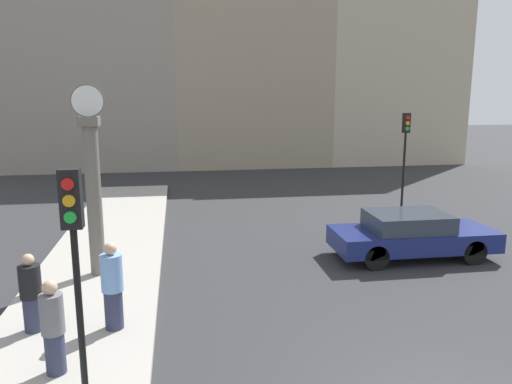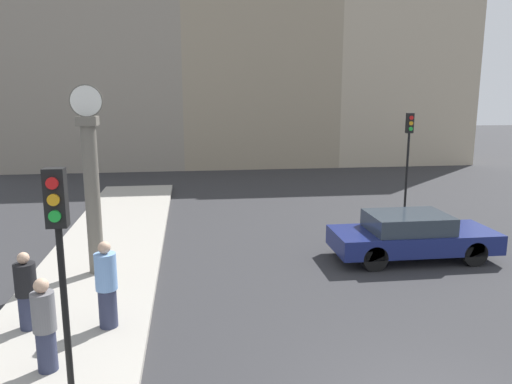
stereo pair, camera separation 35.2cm
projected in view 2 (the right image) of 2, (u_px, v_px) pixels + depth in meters
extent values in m
cube|color=#A39E93|center=(106.00, 254.00, 14.83)|extent=(3.26, 20.99, 0.16)
cube|color=gray|center=(87.00, 4.00, 30.23)|extent=(11.21, 5.00, 19.95)
cube|color=gray|center=(258.00, 57.00, 32.19)|extent=(9.75, 5.00, 13.93)
cube|color=#B7A88E|center=(398.00, 54.00, 33.36)|extent=(9.14, 5.00, 14.48)
cube|color=navy|center=(413.00, 239.00, 14.54)|extent=(4.70, 1.87, 0.56)
cube|color=#2D3842|center=(408.00, 222.00, 14.41)|extent=(2.26, 1.69, 0.50)
cylinder|color=black|center=(445.00, 237.00, 15.57)|extent=(0.71, 0.22, 0.71)
cylinder|color=black|center=(474.00, 254.00, 13.97)|extent=(0.71, 0.22, 0.71)
cylinder|color=black|center=(355.00, 241.00, 15.20)|extent=(0.71, 0.22, 0.71)
cylinder|color=black|center=(375.00, 258.00, 13.59)|extent=(0.71, 0.22, 0.71)
cylinder|color=black|center=(67.00, 334.00, 6.66)|extent=(0.09, 0.09, 2.98)
cube|color=black|center=(56.00, 198.00, 6.29)|extent=(0.26, 0.20, 0.76)
cylinder|color=red|center=(52.00, 183.00, 6.13)|extent=(0.15, 0.04, 0.15)
cylinder|color=orange|center=(53.00, 200.00, 6.17)|extent=(0.15, 0.04, 0.15)
cylinder|color=green|center=(55.00, 216.00, 6.21)|extent=(0.15, 0.04, 0.15)
cylinder|color=black|center=(407.00, 175.00, 19.36)|extent=(0.09, 0.09, 3.25)
cube|color=black|center=(410.00, 123.00, 18.96)|extent=(0.26, 0.20, 0.76)
cylinder|color=red|center=(411.00, 118.00, 18.80)|extent=(0.15, 0.04, 0.15)
cylinder|color=orange|center=(411.00, 123.00, 18.85)|extent=(0.15, 0.04, 0.15)
cylinder|color=green|center=(411.00, 129.00, 18.89)|extent=(0.15, 0.04, 0.15)
cylinder|color=#666056|center=(93.00, 201.00, 12.75)|extent=(0.38, 0.38, 3.83)
cube|color=#666056|center=(87.00, 121.00, 12.34)|extent=(0.50, 0.50, 0.23)
cylinder|color=#666056|center=(86.00, 101.00, 12.24)|extent=(0.81, 0.04, 0.81)
cylinder|color=white|center=(86.00, 101.00, 12.24)|extent=(0.75, 0.06, 0.75)
cylinder|color=#2D334C|center=(108.00, 308.00, 10.03)|extent=(0.36, 0.36, 0.80)
cylinder|color=#729ED8|center=(106.00, 272.00, 9.87)|extent=(0.43, 0.43, 0.74)
sphere|color=tan|center=(104.00, 248.00, 9.77)|extent=(0.25, 0.25, 0.25)
cylinder|color=#2D334C|center=(47.00, 350.00, 8.46)|extent=(0.33, 0.33, 0.73)
cylinder|color=slate|center=(43.00, 312.00, 8.31)|extent=(0.39, 0.39, 0.68)
sphere|color=tan|center=(41.00, 286.00, 8.22)|extent=(0.25, 0.25, 0.25)
cylinder|color=#2D334C|center=(28.00, 312.00, 9.97)|extent=(0.36, 0.36, 0.70)
cylinder|color=black|center=(25.00, 279.00, 9.83)|extent=(0.42, 0.42, 0.66)
sphere|color=tan|center=(23.00, 258.00, 9.74)|extent=(0.23, 0.23, 0.23)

